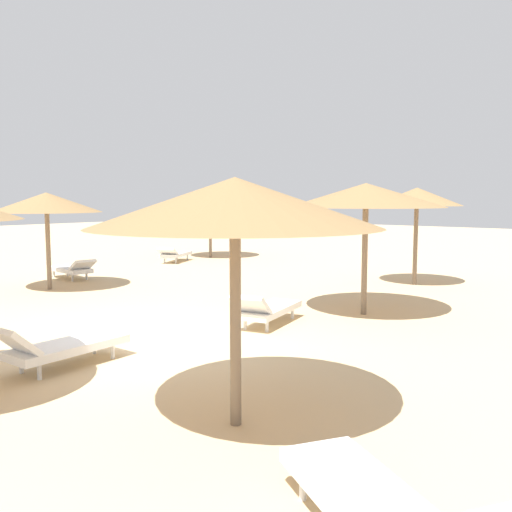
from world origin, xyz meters
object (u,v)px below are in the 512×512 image
object	(u,v)px
parasol_0	(46,203)
lounger_1	(267,309)
parasol_1	(366,196)
parasol_2	(210,194)
parasol_4	(235,203)
lounger_4	(378,505)
parasol_6	(417,197)
lounger_0	(72,269)
lounger_5	(60,346)
lounger_2	(175,254)

from	to	relation	value
parasol_0	lounger_1	bearing A→B (deg)	2.27
parasol_1	parasol_2	xyz separation A→B (m)	(-10.01, 6.06, 0.11)
parasol_4	lounger_4	distance (m)	3.09
parasol_6	parasol_1	bearing A→B (deg)	-80.54
lounger_0	lounger_5	xyz separation A→B (m)	(7.45, -5.04, 0.01)
parasol_1	lounger_2	xyz separation A→B (m)	(-9.94, 4.02, -2.13)
parasol_2	parasol_6	xyz separation A→B (m)	(9.27, -1.63, -0.14)
lounger_1	lounger_2	bearing A→B (deg)	145.93
lounger_0	parasol_4	bearing A→B (deg)	-25.04
parasol_6	lounger_4	distance (m)	12.30
parasol_2	lounger_4	bearing A→B (deg)	-43.36
lounger_5	parasol_0	bearing A→B (deg)	150.08
lounger_4	lounger_5	xyz separation A→B (m)	(-5.33, 0.92, -0.00)
lounger_1	parasol_6	bearing A→B (deg)	88.07
lounger_2	lounger_4	size ratio (longest dim) A/B	1.04
lounger_1	lounger_2	distance (m)	10.85
parasol_6	lounger_5	distance (m)	10.62
lounger_0	lounger_5	bearing A→B (deg)	-34.10
parasol_0	parasol_1	bearing A→B (deg)	16.35
lounger_2	parasol_4	bearing A→B (deg)	-40.75
lounger_1	parasol_4	bearing A→B (deg)	-56.74
lounger_0	lounger_5	distance (m)	9.00
parasol_6	lounger_1	size ratio (longest dim) A/B	1.35
lounger_0	lounger_2	bearing A→B (deg)	99.63
parasol_4	lounger_2	xyz separation A→B (m)	(-11.49, 9.90, -2.03)
parasol_4	lounger_0	size ratio (longest dim) A/B	1.54
parasol_0	lounger_0	size ratio (longest dim) A/B	1.43
lounger_0	parasol_2	bearing A→B (deg)	97.43
parasol_0	lounger_1	xyz separation A→B (m)	(6.98, 0.28, -1.96)
lounger_0	lounger_5	world-z (taller)	lounger_5
parasol_0	parasol_4	bearing A→B (deg)	-20.51
lounger_0	lounger_1	size ratio (longest dim) A/B	0.99
lounger_5	parasol_1	bearing A→B (deg)	74.44
lounger_1	lounger_4	world-z (taller)	lounger_4
parasol_1	parasol_6	bearing A→B (deg)	99.46
parasol_4	parasol_0	bearing A→B (deg)	159.49
parasol_1	parasol_4	world-z (taller)	parasol_1
lounger_1	parasol_0	bearing A→B (deg)	-177.73
lounger_1	parasol_1	bearing A→B (deg)	65.01
parasol_6	lounger_5	size ratio (longest dim) A/B	1.41
lounger_0	lounger_1	world-z (taller)	lounger_1
parasol_6	lounger_2	world-z (taller)	parasol_6
parasol_4	lounger_1	bearing A→B (deg)	123.26
parasol_2	lounger_4	xyz separation A→B (m)	(13.68, -12.92, -2.24)
parasol_1	parasol_2	world-z (taller)	parasol_2
parasol_4	lounger_0	xyz separation A→B (m)	(-10.66, 4.98, -2.03)
parasol_0	lounger_5	size ratio (longest dim) A/B	1.48
parasol_1	lounger_4	distance (m)	8.07
parasol_1	parasol_4	distance (m)	6.08
parasol_2	lounger_5	bearing A→B (deg)	-55.14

